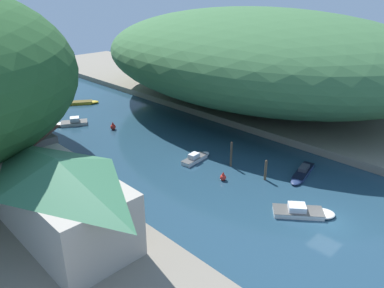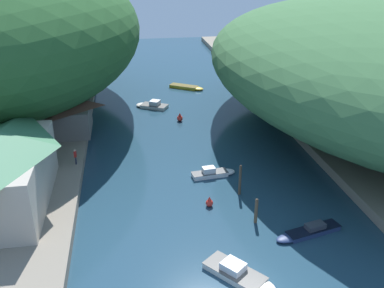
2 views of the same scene
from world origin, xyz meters
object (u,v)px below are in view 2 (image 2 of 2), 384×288
(boat_open_rowboat, at_px, (214,173))
(channel_buoy_near, at_px, (180,118))
(boathouse_shed, at_px, (57,113))
(waterfront_building, at_px, (6,168))
(boat_moored_right, at_px, (188,87))
(boat_near_quay, at_px, (241,275))
(boat_small_dinghy, at_px, (307,232))
(person_on_quay, at_px, (75,156))
(channel_buoy_far, at_px, (209,202))
(boat_white_cruiser, at_px, (151,105))

(boat_open_rowboat, xyz_separation_m, channel_buoy_near, (-1.40, 16.09, 0.14))
(boathouse_shed, distance_m, boat_open_rowboat, 21.00)
(waterfront_building, bearing_deg, boat_open_rowboat, 11.52)
(channel_buoy_near, bearing_deg, boat_moored_right, 77.22)
(boathouse_shed, relative_size, boat_near_quay, 1.48)
(waterfront_building, relative_size, boat_small_dinghy, 2.33)
(channel_buoy_near, bearing_deg, person_on_quay, -134.31)
(boathouse_shed, bearing_deg, waterfront_building, -97.94)
(channel_buoy_near, bearing_deg, boat_open_rowboat, -85.03)
(person_on_quay, bearing_deg, channel_buoy_far, -118.34)
(boat_open_rowboat, height_order, boat_white_cruiser, boat_white_cruiser)
(boat_white_cruiser, distance_m, channel_buoy_far, 28.20)
(person_on_quay, bearing_deg, boat_open_rowboat, -95.67)
(boathouse_shed, height_order, channel_buoy_near, boathouse_shed)
(boat_moored_right, height_order, boat_white_cruiser, boat_white_cruiser)
(boat_moored_right, distance_m, person_on_quay, 32.25)
(waterfront_building, relative_size, boat_near_quay, 2.55)
(boat_moored_right, bearing_deg, boat_small_dinghy, 38.35)
(boat_small_dinghy, bearing_deg, boat_open_rowboat, 12.64)
(boat_moored_right, distance_m, channel_buoy_near, 15.21)
(waterfront_building, xyz_separation_m, person_on_quay, (4.92, 6.92, -2.58))
(boat_near_quay, height_order, channel_buoy_near, channel_buoy_near)
(boat_moored_right, distance_m, boat_near_quay, 46.43)
(boat_small_dinghy, xyz_separation_m, channel_buoy_far, (-7.15, 5.52, 0.12))
(waterfront_building, relative_size, person_on_quay, 8.38)
(channel_buoy_near, bearing_deg, boat_near_quay, -89.74)
(boat_white_cruiser, bearing_deg, boat_open_rowboat, -139.10)
(waterfront_building, relative_size, boat_moored_right, 2.41)
(channel_buoy_far, bearing_deg, boat_open_rowboat, 74.23)
(person_on_quay, bearing_deg, boathouse_shed, 22.89)
(boathouse_shed, relative_size, boat_moored_right, 1.40)
(boat_near_quay, height_order, channel_buoy_far, channel_buoy_far)
(channel_buoy_near, relative_size, person_on_quay, 0.71)
(boat_near_quay, bearing_deg, boat_white_cruiser, -124.17)
(waterfront_building, distance_m, channel_buoy_far, 18.03)
(boat_white_cruiser, bearing_deg, boathouse_shed, 159.09)
(boat_white_cruiser, relative_size, boat_near_quay, 0.93)
(waterfront_building, bearing_deg, boat_near_quay, -32.88)
(boat_near_quay, bearing_deg, boathouse_shed, -100.09)
(waterfront_building, bearing_deg, boat_small_dinghy, -16.54)
(boat_moored_right, height_order, boat_small_dinghy, boat_small_dinghy)
(waterfront_building, bearing_deg, boat_moored_right, 58.87)
(waterfront_building, bearing_deg, channel_buoy_far, -5.85)
(boat_near_quay, height_order, person_on_quay, person_on_quay)
(boat_small_dinghy, xyz_separation_m, boat_near_quay, (-6.80, -4.20, 0.04))
(boat_moored_right, bearing_deg, channel_buoy_near, 20.72)
(boat_open_rowboat, relative_size, boat_moored_right, 0.81)
(person_on_quay, bearing_deg, channel_buoy_near, -37.86)
(waterfront_building, height_order, channel_buoy_far, waterfront_building)
(channel_buoy_near, xyz_separation_m, person_on_quay, (-12.74, -13.05, 1.50))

